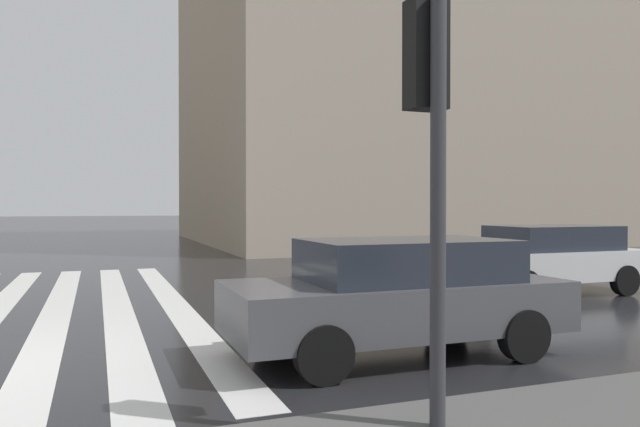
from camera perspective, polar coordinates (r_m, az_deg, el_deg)
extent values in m
cube|color=silver|center=(11.71, -13.81, -8.22)|extent=(13.00, 0.50, 0.01)
cube|color=silver|center=(11.64, -18.75, -8.30)|extent=(13.00, 0.50, 0.01)
cube|color=silver|center=(11.65, -23.73, -8.31)|extent=(13.00, 0.50, 0.01)
cube|color=tan|center=(34.62, 11.45, 12.23)|extent=(17.55, 26.34, 17.48)
cylinder|color=#333338|center=(4.58, 11.18, 0.25)|extent=(0.12, 0.12, 3.27)
cube|color=black|center=(4.87, 10.06, 14.63)|extent=(0.22, 0.30, 0.85)
sphere|color=red|center=(5.05, 9.34, 17.44)|extent=(0.17, 0.17, 0.17)
sphere|color=orange|center=(4.97, 9.33, 14.35)|extent=(0.17, 0.17, 0.17)
sphere|color=green|center=(4.91, 9.33, 11.17)|extent=(0.17, 0.17, 0.17)
cube|color=silver|center=(13.37, 20.80, -4.52)|extent=(1.75, 4.10, 0.60)
cube|color=#232833|center=(13.44, 21.29, -2.15)|extent=(1.54, 2.46, 0.50)
cylinder|color=black|center=(11.98, 18.90, -6.57)|extent=(0.20, 0.62, 0.62)
cylinder|color=black|center=(13.28, 14.35, -5.83)|extent=(0.20, 0.62, 0.62)
cylinder|color=black|center=(13.69, 27.05, -5.69)|extent=(0.20, 0.62, 0.62)
cylinder|color=black|center=(14.85, 22.32, -5.18)|extent=(0.20, 0.62, 0.62)
cube|color=#4C4C51|center=(7.44, 7.18, -8.65)|extent=(1.75, 4.10, 0.60)
cube|color=#232833|center=(7.44, 8.22, -4.38)|extent=(1.54, 2.46, 0.50)
cylinder|color=black|center=(6.25, 0.37, -13.26)|extent=(0.20, 0.62, 0.62)
cylinder|color=black|center=(7.78, -4.06, -10.48)|extent=(0.20, 0.62, 0.62)
cylinder|color=black|center=(7.50, 18.86, -10.94)|extent=(0.20, 0.62, 0.62)
cylinder|color=black|center=(8.81, 11.94, -9.17)|extent=(0.20, 0.62, 0.62)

